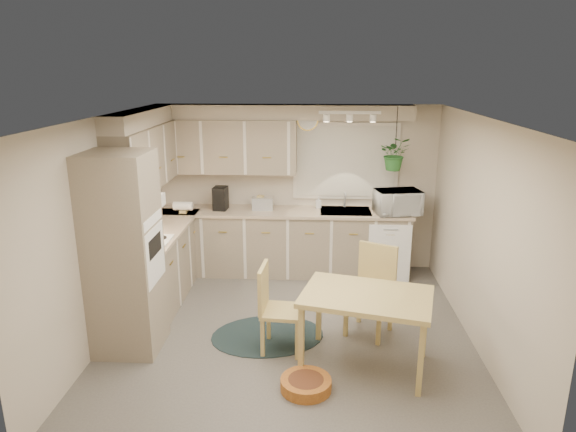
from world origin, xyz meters
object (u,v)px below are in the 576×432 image
(dining_table, at_px, (365,330))
(pet_bed, at_px, (306,384))
(chair_back, at_px, (370,292))
(braided_rug, at_px, (268,335))
(chair_left, at_px, (282,309))
(microwave, at_px, (398,199))

(dining_table, bearing_deg, pet_bed, -142.35)
(chair_back, relative_size, pet_bed, 2.10)
(chair_back, bearing_deg, braided_rug, 33.81)
(dining_table, xyz_separation_m, chair_back, (0.11, 0.67, 0.11))
(dining_table, height_order, chair_back, chair_back)
(braided_rug, relative_size, pet_bed, 2.64)
(dining_table, xyz_separation_m, chair_left, (-0.84, 0.27, 0.08))
(pet_bed, bearing_deg, chair_left, 110.30)
(dining_table, height_order, pet_bed, dining_table)
(braided_rug, relative_size, microwave, 2.09)
(chair_left, relative_size, microwave, 1.56)
(dining_table, xyz_separation_m, pet_bed, (-0.57, -0.44, -0.33))
(chair_left, distance_m, chair_back, 1.02)
(chair_back, xyz_separation_m, braided_rug, (-1.13, -0.13, -0.49))
(chair_left, bearing_deg, chair_back, 117.84)
(braided_rug, bearing_deg, dining_table, -27.59)
(pet_bed, relative_size, microwave, 0.79)
(chair_left, xyz_separation_m, pet_bed, (0.26, -0.71, -0.41))
(pet_bed, bearing_deg, chair_back, 58.43)
(chair_left, bearing_deg, braided_rug, -140.44)
(dining_table, bearing_deg, microwave, 74.87)
(chair_left, xyz_separation_m, chair_back, (0.94, 0.40, 0.03))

